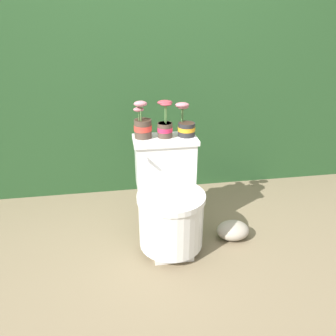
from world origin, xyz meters
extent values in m
plane|color=#75664C|center=(0.00, 0.00, 0.00)|extent=(12.00, 12.00, 0.00)
cube|color=#234723|center=(0.00, 1.23, 0.83)|extent=(4.23, 0.65, 1.67)
cube|color=silver|center=(0.06, 0.04, 0.02)|extent=(0.24, 0.29, 0.05)
cylinder|color=silver|center=(0.06, 0.04, 0.21)|extent=(0.40, 0.40, 0.32)
cylinder|color=silver|center=(0.06, 0.04, 0.38)|extent=(0.42, 0.42, 0.04)
cube|color=silver|center=(0.06, 0.28, 0.50)|extent=(0.38, 0.20, 0.31)
cube|color=silver|center=(0.06, 0.28, 0.67)|extent=(0.41, 0.22, 0.03)
cylinder|color=silver|center=(-0.07, 0.15, 0.59)|extent=(0.02, 0.05, 0.02)
cylinder|color=#47382D|center=(-0.07, 0.31, 0.74)|extent=(0.11, 0.11, 0.12)
cylinder|color=red|center=(-0.07, 0.31, 0.75)|extent=(0.11, 0.11, 0.03)
cylinder|color=#332319|center=(-0.07, 0.31, 0.79)|extent=(0.10, 0.10, 0.01)
cylinder|color=#4C753D|center=(-0.08, 0.28, 0.85)|extent=(0.01, 0.01, 0.10)
ellipsoid|color=#B26B75|center=(-0.08, 0.28, 0.91)|extent=(0.08, 0.06, 0.03)
cylinder|color=#4C753D|center=(-0.09, 0.29, 0.83)|extent=(0.01, 0.01, 0.06)
ellipsoid|color=#B26B75|center=(-0.09, 0.29, 0.87)|extent=(0.07, 0.05, 0.03)
cylinder|color=#4C753D|center=(-0.08, 0.32, 0.84)|extent=(0.01, 0.01, 0.09)
ellipsoid|color=#B26B75|center=(-0.08, 0.32, 0.90)|extent=(0.06, 0.04, 0.02)
cylinder|color=#47382D|center=(0.07, 0.29, 0.73)|extent=(0.09, 0.09, 0.09)
cylinder|color=#D1234C|center=(0.07, 0.29, 0.73)|extent=(0.10, 0.10, 0.03)
cylinder|color=#332319|center=(0.07, 0.29, 0.77)|extent=(0.09, 0.09, 0.01)
cylinder|color=#4C753D|center=(0.08, 0.32, 0.83)|extent=(0.01, 0.01, 0.12)
ellipsoid|color=#93333D|center=(0.08, 0.32, 0.90)|extent=(0.06, 0.04, 0.02)
cylinder|color=#4C753D|center=(0.07, 0.29, 0.83)|extent=(0.01, 0.01, 0.11)
ellipsoid|color=#93333D|center=(0.07, 0.29, 0.89)|extent=(0.07, 0.05, 0.02)
cylinder|color=#4C753D|center=(0.07, 0.31, 0.83)|extent=(0.01, 0.01, 0.12)
ellipsoid|color=#93333D|center=(0.07, 0.31, 0.90)|extent=(0.09, 0.07, 0.03)
cylinder|color=#262628|center=(0.21, 0.29, 0.73)|extent=(0.11, 0.11, 0.09)
cylinder|color=orange|center=(0.21, 0.29, 0.73)|extent=(0.11, 0.11, 0.03)
cylinder|color=#332319|center=(0.21, 0.29, 0.76)|extent=(0.10, 0.10, 0.01)
cylinder|color=#4C753D|center=(0.19, 0.33, 0.81)|extent=(0.01, 0.01, 0.09)
ellipsoid|color=#B26B75|center=(0.19, 0.33, 0.86)|extent=(0.07, 0.05, 0.03)
cylinder|color=#4C753D|center=(0.18, 0.32, 0.82)|extent=(0.01, 0.01, 0.10)
ellipsoid|color=#B26B75|center=(0.18, 0.32, 0.88)|extent=(0.09, 0.06, 0.03)
ellipsoid|color=#9E9384|center=(0.50, 0.09, 0.06)|extent=(0.22, 0.18, 0.12)
camera|label=1|loc=(-0.23, -1.66, 1.37)|focal=35.00mm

